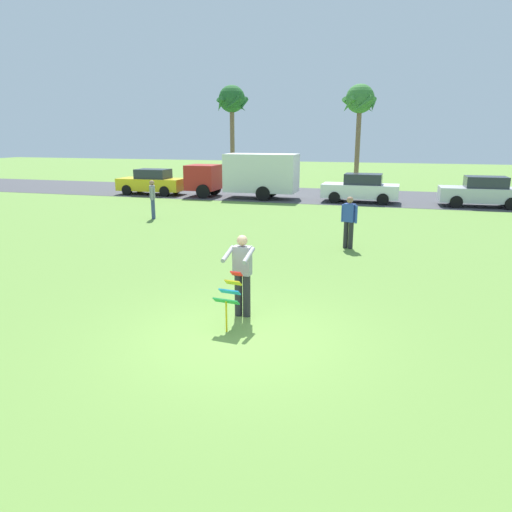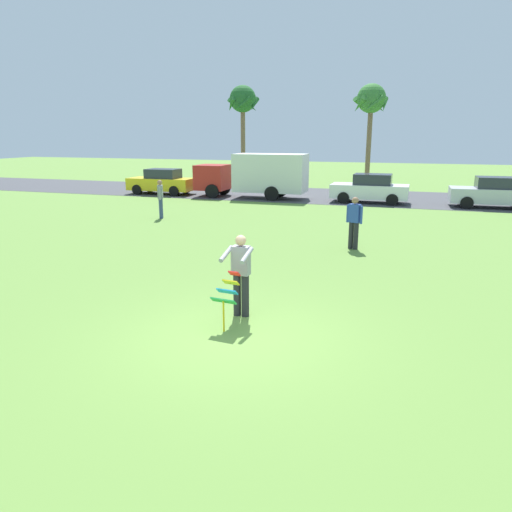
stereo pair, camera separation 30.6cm
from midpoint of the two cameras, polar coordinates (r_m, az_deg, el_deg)
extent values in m
plane|color=olive|center=(9.06, -1.42, -9.64)|extent=(120.00, 120.00, 0.00)
cube|color=#424247|center=(29.89, 12.64, 6.97)|extent=(120.00, 8.00, 0.01)
cylinder|color=#26262B|center=(9.85, -0.41, -4.81)|extent=(0.16, 0.16, 0.90)
cylinder|color=#26262B|center=(9.91, -1.40, -4.69)|extent=(0.16, 0.16, 0.90)
cube|color=gray|center=(9.66, -0.93, -0.54)|extent=(0.36, 0.23, 0.60)
sphere|color=tan|center=(9.56, -0.94, 1.89)|extent=(0.22, 0.22, 0.22)
cylinder|color=gray|center=(9.32, -0.18, 0.06)|extent=(0.10, 0.59, 0.24)
cylinder|color=gray|center=(9.47, -2.69, 0.27)|extent=(0.10, 0.59, 0.24)
cube|color=red|center=(9.33, -1.68, -2.12)|extent=(0.24, 0.16, 0.12)
cube|color=yellow|center=(9.23, -2.11, -3.20)|extent=(0.33, 0.17, 0.12)
cube|color=#1E99D8|center=(9.13, -2.54, -4.30)|extent=(0.43, 0.18, 0.12)
cube|color=green|center=(9.04, -2.99, -5.42)|extent=(0.52, 0.19, 0.12)
cylinder|color=yellow|center=(9.15, -2.96, -7.27)|extent=(0.04, 0.04, 0.63)
cube|color=yellow|center=(31.17, -11.05, 8.52)|extent=(4.22, 1.75, 0.76)
cube|color=#282D38|center=(31.04, -10.86, 9.73)|extent=(2.03, 1.42, 0.60)
cylinder|color=black|center=(31.15, -13.86, 7.77)|extent=(0.64, 0.23, 0.64)
cylinder|color=black|center=(32.53, -12.39, 8.12)|extent=(0.64, 0.23, 0.64)
cylinder|color=black|center=(29.89, -9.54, 7.72)|extent=(0.64, 0.23, 0.64)
cylinder|color=black|center=(31.33, -8.20, 8.07)|extent=(0.64, 0.23, 0.64)
cube|color=#B2231E|center=(29.54, -4.96, 9.45)|extent=(1.81, 1.91, 1.50)
cube|color=silver|center=(28.31, 2.07, 9.99)|extent=(4.21, 2.03, 2.20)
cylinder|color=black|center=(28.64, -4.98, 7.78)|extent=(0.84, 0.29, 0.84)
cylinder|color=black|center=(30.34, -3.64, 8.18)|extent=(0.84, 0.29, 0.84)
cylinder|color=black|center=(27.44, 2.25, 7.54)|extent=(0.84, 0.29, 0.84)
cylinder|color=black|center=(29.21, 3.22, 7.94)|extent=(0.84, 0.29, 0.84)
cube|color=white|center=(27.38, 13.82, 7.59)|extent=(4.23, 1.77, 0.76)
cube|color=#282D38|center=(27.30, 14.22, 8.94)|extent=(2.04, 1.43, 0.60)
cylinder|color=black|center=(26.77, 10.82, 6.91)|extent=(0.64, 0.23, 0.64)
cylinder|color=black|center=(28.36, 11.30, 7.29)|extent=(0.64, 0.23, 0.64)
cylinder|color=black|center=(26.53, 16.42, 6.51)|extent=(0.64, 0.23, 0.64)
cylinder|color=black|center=(28.13, 16.59, 6.92)|extent=(0.64, 0.23, 0.64)
cube|color=silver|center=(27.64, 26.93, 6.51)|extent=(4.23, 1.79, 0.76)
cube|color=#282D38|center=(27.60, 27.39, 7.84)|extent=(2.04, 1.44, 0.60)
cylinder|color=black|center=(26.68, 24.38, 5.86)|extent=(0.64, 0.23, 0.64)
cylinder|color=black|center=(28.27, 23.99, 6.32)|extent=(0.64, 0.23, 0.64)
cylinder|color=brown|center=(39.51, -1.35, 13.59)|extent=(0.36, 0.36, 6.28)
sphere|color=#236028|center=(39.60, -1.38, 18.42)|extent=(2.10, 2.10, 2.10)
cone|color=#236028|center=(39.27, 0.00, 17.80)|extent=(0.44, 1.56, 1.28)
cone|color=#236028|center=(40.33, -0.51, 17.71)|extent=(1.62, 0.90, 1.28)
cone|color=#236028|center=(40.36, -2.18, 17.70)|extent=(1.27, 1.52, 1.28)
cone|color=#236028|center=(39.31, -2.77, 17.78)|extent=(1.27, 1.52, 1.28)
cone|color=#236028|center=(38.62, -1.41, 17.86)|extent=(1.62, 0.90, 1.28)
cylinder|color=brown|center=(37.40, 13.67, 13.01)|extent=(0.36, 0.36, 6.09)
sphere|color=#387A33|center=(37.49, 13.98, 17.97)|extent=(2.10, 2.10, 2.10)
cone|color=#387A33|center=(37.39, 15.45, 17.20)|extent=(0.44, 1.56, 1.28)
cone|color=#387A33|center=(38.33, 14.50, 17.17)|extent=(1.62, 0.90, 1.28)
cone|color=#387A33|center=(38.08, 12.80, 17.29)|extent=(1.27, 1.52, 1.28)
cone|color=#387A33|center=(36.97, 12.62, 17.40)|extent=(1.27, 1.52, 1.28)
cone|color=#387A33|center=(36.53, 14.30, 17.34)|extent=(1.62, 0.90, 1.28)
cylinder|color=#26262B|center=(16.01, 12.49, 2.38)|extent=(0.16, 0.16, 0.90)
cylinder|color=#26262B|center=(16.09, 11.91, 2.46)|extent=(0.16, 0.16, 0.90)
cube|color=#2D4CA5|center=(15.91, 12.34, 5.06)|extent=(0.41, 0.33, 0.60)
sphere|color=#9E7051|center=(15.85, 12.43, 6.56)|extent=(0.22, 0.22, 0.22)
cylinder|color=#2D4CA5|center=(15.82, 13.12, 4.83)|extent=(0.09, 0.09, 0.58)
cylinder|color=#2D4CA5|center=(16.02, 11.56, 5.04)|extent=(0.09, 0.09, 0.58)
cylinder|color=#384772|center=(21.90, -11.01, 5.62)|extent=(0.16, 0.16, 0.90)
cylinder|color=#384772|center=(22.08, -10.98, 5.69)|extent=(0.16, 0.16, 0.90)
cube|color=gray|center=(21.89, -11.09, 7.60)|extent=(0.35, 0.42, 0.60)
sphere|color=#9E7051|center=(21.85, -11.14, 8.69)|extent=(0.22, 0.22, 0.22)
cylinder|color=gray|center=(21.66, -11.14, 7.43)|extent=(0.09, 0.09, 0.58)
cylinder|color=gray|center=(22.13, -11.04, 7.58)|extent=(0.09, 0.09, 0.58)
camera|label=1|loc=(0.15, -89.17, 0.21)|focal=33.17mm
camera|label=2|loc=(0.15, 90.83, -0.21)|focal=33.17mm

